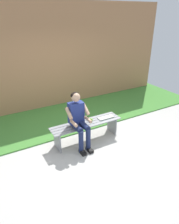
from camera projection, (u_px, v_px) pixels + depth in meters
ground_plane at (64, 181)px, 3.87m from camera, size 10.00×7.00×0.04m
grass_strip at (62, 115)px, 6.32m from camera, size 9.00×2.40×0.03m
brick_wall at (31, 59)px, 6.12m from camera, size 9.50×0.24×3.18m
bench_near at (86, 127)px, 4.95m from camera, size 1.75×0.43×0.48m
person_seated at (79, 118)px, 4.60m from camera, size 0.50×0.69×1.28m
apple at (91, 120)px, 4.94m from camera, size 0.09×0.09×0.09m
book_open at (106, 118)px, 5.12m from camera, size 0.41×0.16×0.02m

